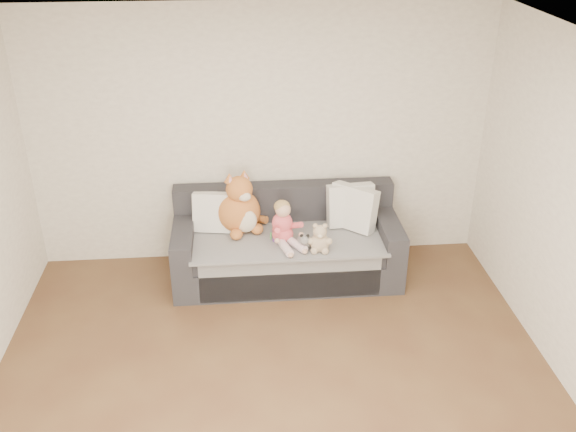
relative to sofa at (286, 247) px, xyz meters
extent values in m
plane|color=brown|center=(-0.22, -2.06, -0.31)|extent=(5.00, 5.00, 0.00)
plane|color=white|center=(-0.22, -2.06, 2.29)|extent=(5.00, 5.00, 0.00)
plane|color=beige|center=(-0.22, 0.44, 0.99)|extent=(4.50, 0.00, 4.50)
cube|color=#29292E|center=(0.00, -0.04, -0.16)|extent=(2.20, 0.90, 0.30)
cube|color=#29292E|center=(0.00, -0.07, 0.07)|extent=(1.90, 0.80, 0.15)
cube|color=#29292E|center=(0.00, 0.31, 0.34)|extent=(2.20, 0.20, 0.40)
cube|color=#29292E|center=(-1.00, -0.04, 0.14)|extent=(0.20, 0.90, 0.30)
cube|color=#29292E|center=(1.00, -0.04, 0.14)|extent=(0.20, 0.90, 0.30)
cube|color=gray|center=(0.00, -0.09, 0.15)|extent=(1.85, 0.88, 0.02)
cube|color=gray|center=(0.00, -0.48, -0.08)|extent=(1.70, 0.02, 0.41)
cube|color=silver|center=(-0.69, 0.11, 0.36)|extent=(0.45, 0.26, 0.40)
cube|color=silver|center=(0.65, 0.12, 0.37)|extent=(0.48, 0.25, 0.44)
cube|color=silver|center=(0.67, 0.06, 0.38)|extent=(0.49, 0.47, 0.44)
ellipsoid|color=#D84C57|center=(-0.05, -0.18, 0.24)|extent=(0.20, 0.17, 0.17)
ellipsoid|color=#D84C57|center=(-0.05, -0.17, 0.36)|extent=(0.19, 0.17, 0.21)
ellipsoid|color=#DBAA8C|center=(-0.05, -0.18, 0.50)|extent=(0.15, 0.15, 0.15)
ellipsoid|color=tan|center=(-0.05, -0.16, 0.53)|extent=(0.15, 0.15, 0.12)
cylinder|color=#D84C57|center=(-0.12, -0.27, 0.34)|extent=(0.07, 0.20, 0.13)
cylinder|color=#D84C57|center=(0.06, -0.19, 0.34)|extent=(0.17, 0.19, 0.13)
ellipsoid|color=#DBAA8C|center=(-0.11, -0.35, 0.27)|extent=(0.05, 0.05, 0.05)
ellipsoid|color=#DBAA8C|center=(0.12, -0.25, 0.27)|extent=(0.05, 0.05, 0.05)
cylinder|color=#E5B2C6|center=(-0.04, -0.36, 0.20)|extent=(0.14, 0.27, 0.09)
cylinder|color=#E5B2C6|center=(0.07, -0.32, 0.20)|extent=(0.20, 0.26, 0.09)
ellipsoid|color=#DBAA8C|center=(0.00, -0.48, 0.19)|extent=(0.06, 0.08, 0.04)
ellipsoid|color=#DBAA8C|center=(0.13, -0.43, 0.19)|extent=(0.06, 0.08, 0.04)
ellipsoid|color=#C9722C|center=(-0.46, 0.11, 0.35)|extent=(0.42, 0.36, 0.45)
ellipsoid|color=beige|center=(-0.40, -0.03, 0.32)|extent=(0.22, 0.10, 0.25)
ellipsoid|color=#C9722C|center=(-0.44, 0.08, 0.61)|extent=(0.26, 0.26, 0.26)
ellipsoid|color=beige|center=(-0.40, -0.03, 0.58)|extent=(0.12, 0.08, 0.09)
cone|color=#C9722C|center=(-0.53, 0.08, 0.73)|extent=(0.13, 0.13, 0.09)
cone|color=pink|center=(-0.53, 0.07, 0.73)|extent=(0.08, 0.08, 0.06)
cone|color=#C9722C|center=(-0.39, 0.15, 0.73)|extent=(0.13, 0.13, 0.09)
cone|color=pink|center=(-0.38, 0.13, 0.73)|extent=(0.08, 0.08, 0.06)
ellipsoid|color=#C9722C|center=(-0.49, -0.09, 0.21)|extent=(0.12, 0.15, 0.10)
ellipsoid|color=#C9722C|center=(-0.29, 0.00, 0.21)|extent=(0.12, 0.15, 0.10)
cylinder|color=#C9722C|center=(-0.30, 0.24, 0.21)|extent=(0.28, 0.23, 0.10)
ellipsoid|color=tan|center=(0.28, -0.38, 0.25)|extent=(0.18, 0.15, 0.18)
ellipsoid|color=tan|center=(0.28, -0.39, 0.37)|extent=(0.13, 0.13, 0.13)
ellipsoid|color=tan|center=(0.23, -0.38, 0.42)|extent=(0.05, 0.05, 0.05)
ellipsoid|color=tan|center=(0.32, -0.39, 0.42)|extent=(0.05, 0.05, 0.05)
ellipsoid|color=beige|center=(0.27, -0.44, 0.35)|extent=(0.05, 0.05, 0.05)
ellipsoid|color=tan|center=(0.19, -0.39, 0.27)|extent=(0.07, 0.07, 0.07)
ellipsoid|color=tan|center=(0.36, -0.41, 0.27)|extent=(0.07, 0.07, 0.07)
ellipsoid|color=tan|center=(0.22, -0.43, 0.19)|extent=(0.07, 0.07, 0.07)
ellipsoid|color=tan|center=(0.32, -0.44, 0.19)|extent=(0.07, 0.07, 0.07)
ellipsoid|color=white|center=(0.15, -0.30, 0.23)|extent=(0.14, 0.18, 0.13)
ellipsoid|color=white|center=(0.14, -0.39, 0.28)|extent=(0.09, 0.09, 0.09)
ellipsoid|color=black|center=(0.11, -0.37, 0.32)|extent=(0.03, 0.03, 0.03)
ellipsoid|color=black|center=(0.17, -0.38, 0.32)|extent=(0.03, 0.03, 0.03)
cylinder|color=#663695|center=(-0.11, -0.17, 0.22)|extent=(0.07, 0.07, 0.10)
cone|color=green|center=(-0.11, -0.17, 0.28)|extent=(0.07, 0.07, 0.04)
cylinder|color=green|center=(-0.16, -0.16, 0.22)|extent=(0.02, 0.02, 0.07)
cylinder|color=green|center=(-0.06, -0.17, 0.22)|extent=(0.02, 0.02, 0.07)
camera|label=1|loc=(-0.46, -5.49, 3.19)|focal=40.00mm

